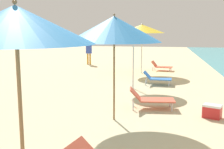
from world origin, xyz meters
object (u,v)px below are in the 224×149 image
object	(u,v)px
lounger_third_shoreside	(151,98)
cooler_box	(212,111)
umbrella_farthest	(142,29)
lounger_farthest_shoreside	(161,66)
person_walking_near	(89,51)
umbrella_fourth	(134,35)
lounger_fourth_shoreside	(157,78)
umbrella_third	(114,29)
umbrella_second	(16,25)

from	to	relation	value
lounger_third_shoreside	cooler_box	xyz separation A→B (m)	(1.68, -0.59, -0.13)
umbrella_farthest	cooler_box	world-z (taller)	umbrella_farthest
lounger_farthest_shoreside	cooler_box	world-z (taller)	lounger_farthest_shoreside
person_walking_near	lounger_farthest_shoreside	bearing A→B (deg)	-110.36
umbrella_fourth	lounger_fourth_shoreside	xyz separation A→B (m)	(0.92, 0.95, -1.86)
umbrella_fourth	cooler_box	size ratio (longest dim) A/B	4.38
umbrella_fourth	person_walking_near	world-z (taller)	umbrella_fourth
lounger_third_shoreside	umbrella_fourth	bearing A→B (deg)	100.25
lounger_third_shoreside	umbrella_farthest	size ratio (longest dim) A/B	0.52
lounger_farthest_shoreside	umbrella_third	bearing A→B (deg)	-88.64
umbrella_farthest	person_walking_near	size ratio (longest dim) A/B	1.77
umbrella_fourth	lounger_fourth_shoreside	bearing A→B (deg)	46.10
umbrella_farthest	umbrella_third	bearing A→B (deg)	-90.39
umbrella_third	person_walking_near	bearing A→B (deg)	108.55
umbrella_third	lounger_farthest_shoreside	bearing A→B (deg)	83.17
lounger_third_shoreside	person_walking_near	bearing A→B (deg)	108.38
umbrella_third	lounger_fourth_shoreside	world-z (taller)	umbrella_third
lounger_fourth_shoreside	lounger_farthest_shoreside	distance (m)	4.30
umbrella_second	cooler_box	world-z (taller)	umbrella_second
umbrella_fourth	cooler_box	distance (m)	4.66
lounger_fourth_shoreside	umbrella_farthest	size ratio (longest dim) A/B	0.45
umbrella_farthest	lounger_farthest_shoreside	distance (m)	2.66
umbrella_fourth	cooler_box	world-z (taller)	umbrella_fourth
umbrella_third	lounger_fourth_shoreside	bearing A→B (deg)	78.92
umbrella_third	person_walking_near	world-z (taller)	umbrella_third
lounger_fourth_shoreside	umbrella_third	bearing A→B (deg)	-99.25
lounger_farthest_shoreside	cooler_box	distance (m)	8.75
umbrella_farthest	umbrella_second	bearing A→B (deg)	-92.50
umbrella_second	lounger_farthest_shoreside	size ratio (longest dim) A/B	2.15
umbrella_third	cooler_box	distance (m)	3.44
lounger_third_shoreside	lounger_farthest_shoreside	distance (m)	8.04
lounger_fourth_shoreside	cooler_box	xyz separation A→B (m)	(1.61, -4.33, -0.12)
umbrella_second	person_walking_near	size ratio (longest dim) A/B	1.78
umbrella_second	umbrella_farthest	size ratio (longest dim) A/B	1.01
umbrella_farthest	cooler_box	bearing A→B (deg)	-71.29
lounger_third_shoreside	person_walking_near	distance (m)	11.11
cooler_box	person_walking_near	bearing A→B (deg)	120.87
umbrella_second	lounger_fourth_shoreside	size ratio (longest dim) A/B	2.24
umbrella_second	lounger_farthest_shoreside	world-z (taller)	umbrella_second
cooler_box	umbrella_fourth	bearing A→B (deg)	126.79
umbrella_second	lounger_third_shoreside	distance (m)	5.72
lounger_farthest_shoreside	person_walking_near	world-z (taller)	person_walking_near
umbrella_farthest	lounger_farthest_shoreside	xyz separation A→B (m)	(1.05, 1.17, -2.14)
lounger_third_shoreside	lounger_farthest_shoreside	xyz separation A→B (m)	(0.21, 8.03, -0.05)
umbrella_third	lounger_third_shoreside	bearing A→B (deg)	53.79
umbrella_third	umbrella_fourth	world-z (taller)	umbrella_third
lounger_farthest_shoreside	person_walking_near	xyz separation A→B (m)	(-4.89, 2.02, 0.65)
lounger_third_shoreside	person_walking_near	size ratio (longest dim) A/B	0.92
umbrella_third	umbrella_farthest	size ratio (longest dim) A/B	1.02
umbrella_fourth	umbrella_farthest	xyz separation A→B (m)	(0.00, 4.08, 0.24)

